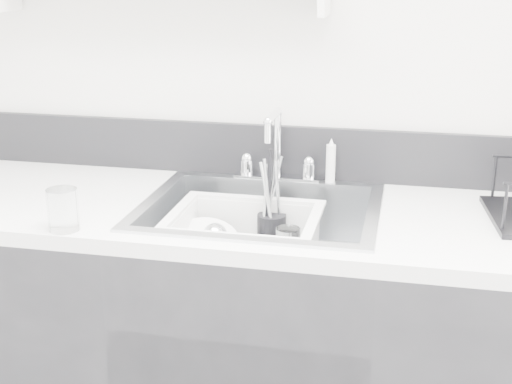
# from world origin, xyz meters

# --- Properties ---
(counter_run) EXTENTS (3.20, 0.62, 0.92)m
(counter_run) POSITION_xyz_m (0.00, 1.19, 0.46)
(counter_run) COLOR black
(counter_run) RESTS_ON ground
(backsplash) EXTENTS (3.20, 0.02, 0.16)m
(backsplash) POSITION_xyz_m (0.00, 1.49, 1.00)
(backsplash) COLOR black
(backsplash) RESTS_ON counter_run
(sink) EXTENTS (0.64, 0.52, 0.20)m
(sink) POSITION_xyz_m (0.00, 1.19, 0.83)
(sink) COLOR silver
(sink) RESTS_ON counter_run
(faucet) EXTENTS (0.26, 0.18, 0.23)m
(faucet) POSITION_xyz_m (0.00, 1.44, 0.98)
(faucet) COLOR silver
(faucet) RESTS_ON counter_run
(side_sprayer) EXTENTS (0.03, 0.03, 0.14)m
(side_sprayer) POSITION_xyz_m (0.16, 1.44, 0.99)
(side_sprayer) COLOR silver
(side_sprayer) RESTS_ON counter_run
(wash_tub) EXTENTS (0.42, 0.35, 0.16)m
(wash_tub) POSITION_xyz_m (-0.04, 1.16, 0.83)
(wash_tub) COLOR silver
(wash_tub) RESTS_ON sink
(plate_stack) EXTENTS (0.22, 0.22, 0.09)m
(plate_stack) POSITION_xyz_m (-0.14, 1.18, 0.79)
(plate_stack) COLOR white
(plate_stack) RESTS_ON wash_tub
(utensil_cup) EXTENTS (0.08, 0.08, 0.28)m
(utensil_cup) POSITION_xyz_m (0.02, 1.28, 0.83)
(utensil_cup) COLOR black
(utensil_cup) RESTS_ON wash_tub
(ladle) EXTENTS (0.29, 0.17, 0.08)m
(ladle) POSITION_xyz_m (-0.07, 1.18, 0.81)
(ladle) COLOR silver
(ladle) RESTS_ON wash_tub
(tumbler_in_tub) EXTENTS (0.09, 0.09, 0.10)m
(tumbler_in_tub) POSITION_xyz_m (0.08, 1.20, 0.82)
(tumbler_in_tub) COLOR white
(tumbler_in_tub) RESTS_ON wash_tub
(tumbler_counter) EXTENTS (0.09, 0.09, 0.11)m
(tumbler_counter) POSITION_xyz_m (-0.44, 0.92, 0.97)
(tumbler_counter) COLOR white
(tumbler_counter) RESTS_ON counter_run
(bowl_small) EXTENTS (0.14, 0.14, 0.03)m
(bowl_small) POSITION_xyz_m (0.06, 1.14, 0.78)
(bowl_small) COLOR white
(bowl_small) RESTS_ON wash_tub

